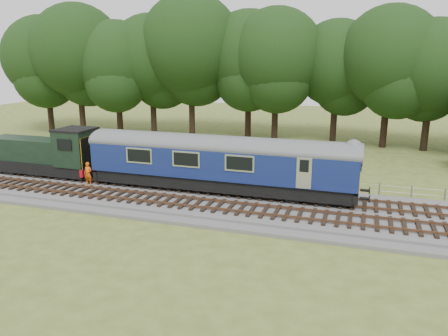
% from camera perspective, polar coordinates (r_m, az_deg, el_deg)
% --- Properties ---
extents(ground, '(120.00, 120.00, 0.00)m').
position_cam_1_polar(ground, '(28.34, -0.95, -4.58)').
color(ground, '#4D5B21').
rests_on(ground, ground).
extents(ballast, '(70.00, 7.00, 0.35)m').
position_cam_1_polar(ballast, '(28.29, -0.95, -4.25)').
color(ballast, '#4C4C4F').
rests_on(ballast, ground).
extents(track_north, '(67.20, 2.40, 0.21)m').
position_cam_1_polar(track_north, '(29.47, -0.07, -2.98)').
color(track_north, black).
rests_on(track_north, ballast).
extents(track_south, '(67.20, 2.40, 0.21)m').
position_cam_1_polar(track_south, '(26.78, -2.07, -4.80)').
color(track_south, black).
rests_on(track_south, ballast).
extents(fence, '(64.00, 0.12, 1.00)m').
position_cam_1_polar(fence, '(32.43, 1.63, -2.13)').
color(fence, '#6B6054').
rests_on(fence, ground).
extents(tree_line, '(70.00, 8.00, 18.00)m').
position_cam_1_polar(tree_line, '(49.01, 7.45, 3.41)').
color(tree_line, black).
rests_on(tree_line, ground).
extents(dmu_railcar, '(18.05, 2.86, 3.88)m').
position_cam_1_polar(dmu_railcar, '(28.98, -0.60, 1.21)').
color(dmu_railcar, black).
rests_on(dmu_railcar, ground).
extents(shunter_loco, '(8.92, 2.60, 3.38)m').
position_cam_1_polar(shunter_loco, '(35.98, -22.13, 1.70)').
color(shunter_loco, black).
rests_on(shunter_loco, ground).
extents(worker, '(0.61, 0.40, 1.65)m').
position_cam_1_polar(worker, '(32.30, -17.34, -0.70)').
color(worker, '#E4560C').
rests_on(worker, ballast).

